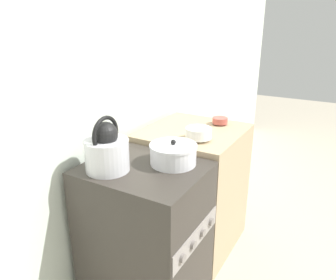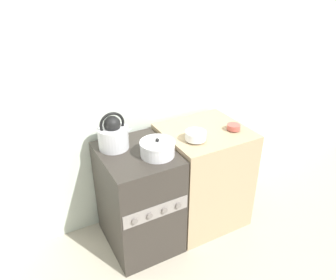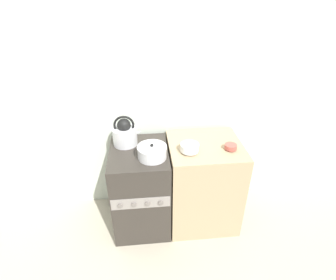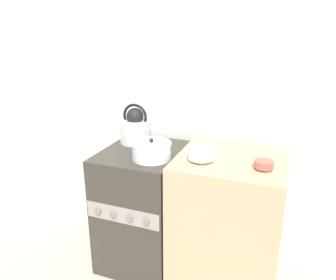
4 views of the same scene
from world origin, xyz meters
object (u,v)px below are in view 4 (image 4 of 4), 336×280
at_px(kettle, 136,128).
at_px(small_ceramic_bowl, 264,164).
at_px(stove, 144,206).
at_px(enamel_bowl, 201,154).
at_px(cooking_pot, 152,151).

height_order(kettle, small_ceramic_bowl, kettle).
distance_m(stove, enamel_bowl, 0.68).
height_order(cooking_pot, enamel_bowl, cooking_pot).
distance_m(stove, small_ceramic_bowl, 0.94).
bearing_deg(stove, enamel_bowl, -13.96).
bearing_deg(stove, small_ceramic_bowl, -7.48).
height_order(kettle, enamel_bowl, kettle).
bearing_deg(cooking_pot, stove, 136.49).
distance_m(kettle, cooking_pot, 0.35).
height_order(cooking_pot, small_ceramic_bowl, cooking_pot).
relative_size(kettle, small_ceramic_bowl, 2.69).
height_order(stove, cooking_pot, cooking_pot).
distance_m(stove, cooking_pot, 0.51).
relative_size(stove, kettle, 2.96).
relative_size(kettle, cooking_pot, 1.14).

